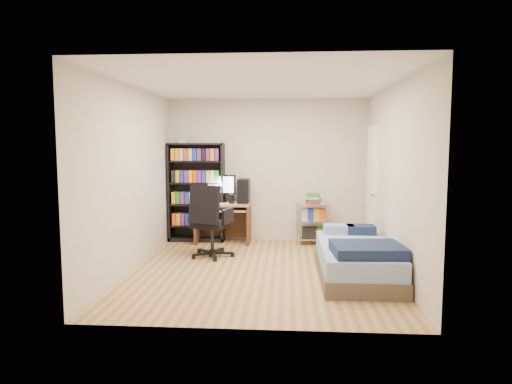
# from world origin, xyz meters

# --- Properties ---
(room) EXTENTS (3.58, 4.08, 2.58)m
(room) POSITION_xyz_m (0.00, 0.00, 1.25)
(room) COLOR tan
(room) RESTS_ON ground
(media_shelf) EXTENTS (0.97, 0.32, 1.80)m
(media_shelf) POSITION_xyz_m (-1.24, 1.84, 0.89)
(media_shelf) COLOR black
(media_shelf) RESTS_ON room
(computer_desk) EXTENTS (0.93, 0.54, 1.18)m
(computer_desk) POSITION_xyz_m (-0.65, 1.73, 0.64)
(computer_desk) COLOR tan
(computer_desk) RESTS_ON room
(office_chair) EXTENTS (0.85, 0.85, 1.11)m
(office_chair) POSITION_xyz_m (-0.79, 0.67, 0.35)
(office_chair) COLOR black
(office_chair) RESTS_ON room
(wire_cart) EXTENTS (0.56, 0.42, 0.86)m
(wire_cart) POSITION_xyz_m (0.80, 1.72, 0.56)
(wire_cart) COLOR silver
(wire_cart) RESTS_ON room
(bed) EXTENTS (0.95, 1.90, 0.54)m
(bed) POSITION_xyz_m (1.26, -0.23, 0.24)
(bed) COLOR brown
(bed) RESTS_ON room
(door) EXTENTS (0.12, 0.80, 2.00)m
(door) POSITION_xyz_m (1.72, 1.35, 1.00)
(door) COLOR white
(door) RESTS_ON room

